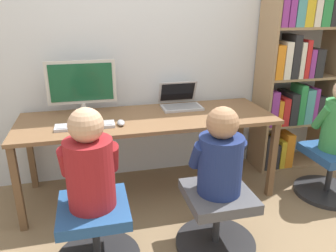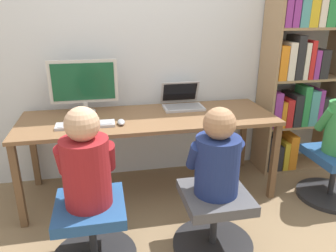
# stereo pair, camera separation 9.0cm
# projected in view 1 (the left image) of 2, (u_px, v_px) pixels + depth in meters

# --- Properties ---
(ground_plane) EXTENTS (14.00, 14.00, 0.00)m
(ground_plane) POSITION_uv_depth(u_px,v_px,m) (158.00, 213.00, 2.63)
(ground_plane) COLOR #846B4C
(wall_back) EXTENTS (10.00, 0.05, 2.60)m
(wall_back) POSITION_uv_depth(u_px,v_px,m) (138.00, 38.00, 2.89)
(wall_back) COLOR silver
(wall_back) RESTS_ON ground_plane
(desk) EXTENTS (2.10, 0.71, 0.70)m
(desk) POSITION_uv_depth(u_px,v_px,m) (148.00, 124.00, 2.74)
(desk) COLOR brown
(desk) RESTS_ON ground_plane
(desktop_monitor) EXTENTS (0.56, 0.16, 0.45)m
(desktop_monitor) POSITION_uv_depth(u_px,v_px,m) (82.00, 85.00, 2.71)
(desktop_monitor) COLOR beige
(desktop_monitor) RESTS_ON desk
(laptop) EXTENTS (0.35, 0.31, 0.22)m
(laptop) POSITION_uv_depth(u_px,v_px,m) (180.00, 102.00, 2.96)
(laptop) COLOR #B7B7BC
(laptop) RESTS_ON desk
(keyboard) EXTENTS (0.44, 0.14, 0.03)m
(keyboard) POSITION_uv_depth(u_px,v_px,m) (85.00, 126.00, 2.48)
(keyboard) COLOR #B2B2B7
(keyboard) RESTS_ON desk
(computer_mouse_by_keyboard) EXTENTS (0.06, 0.12, 0.04)m
(computer_mouse_by_keyboard) POSITION_uv_depth(u_px,v_px,m) (121.00, 123.00, 2.52)
(computer_mouse_by_keyboard) COLOR #99999E
(computer_mouse_by_keyboard) RESTS_ON desk
(office_chair_left) EXTENTS (0.55, 0.55, 0.43)m
(office_chair_left) POSITION_uv_depth(u_px,v_px,m) (96.00, 233.00, 2.06)
(office_chair_left) COLOR #262628
(office_chair_left) RESTS_ON ground_plane
(office_chair_right) EXTENTS (0.55, 0.55, 0.43)m
(office_chair_right) POSITION_uv_depth(u_px,v_px,m) (217.00, 218.00, 2.21)
(office_chair_right) COLOR #262628
(office_chair_right) RESTS_ON ground_plane
(person_at_monitor) EXTENTS (0.35, 0.30, 0.62)m
(person_at_monitor) POSITION_uv_depth(u_px,v_px,m) (89.00, 164.00, 1.90)
(person_at_monitor) COLOR maroon
(person_at_monitor) RESTS_ON office_chair_left
(person_at_laptop) EXTENTS (0.35, 0.28, 0.57)m
(person_at_laptop) POSITION_uv_depth(u_px,v_px,m) (220.00, 156.00, 2.05)
(person_at_laptop) COLOR navy
(person_at_laptop) RESTS_ON office_chair_right
(bookshelf) EXTENTS (0.73, 0.34, 1.85)m
(bookshelf) POSITION_uv_depth(u_px,v_px,m) (293.00, 77.00, 3.13)
(bookshelf) COLOR #997A56
(bookshelf) RESTS_ON ground_plane
(office_chair_side) EXTENTS (0.55, 0.55, 0.43)m
(office_chair_side) POSITION_uv_depth(u_px,v_px,m) (330.00, 171.00, 2.83)
(office_chair_side) COLOR #262628
(office_chair_side) RESTS_ON ground_plane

